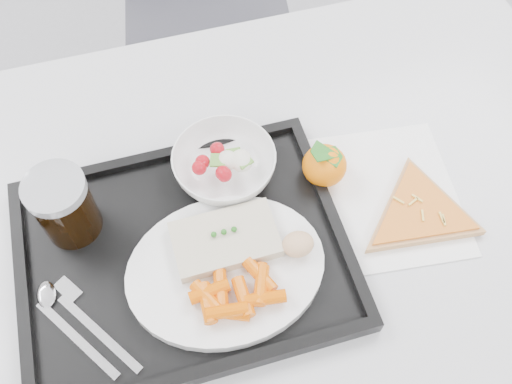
{
  "coord_description": "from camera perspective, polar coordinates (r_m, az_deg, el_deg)",
  "views": [
    {
      "loc": [
        -0.1,
        -0.09,
        1.48
      ],
      "look_at": [
        0.02,
        0.33,
        0.77
      ],
      "focal_mm": 40.0,
      "sensor_mm": 36.0,
      "label": 1
    }
  ],
  "objects": [
    {
      "name": "salad_bowl",
      "position": [
        0.84,
        -3.18,
        2.75
      ],
      "size": [
        0.15,
        0.15,
        0.05
      ],
      "color": "white",
      "rests_on": "tray"
    },
    {
      "name": "cutlery",
      "position": [
        0.79,
        -17.87,
        -11.87
      ],
      "size": [
        0.13,
        0.16,
        0.01
      ],
      "color": "silver",
      "rests_on": "tray"
    },
    {
      "name": "salad_contents",
      "position": [
        0.83,
        -2.88,
        2.98
      ],
      "size": [
        0.09,
        0.07,
        0.03
      ],
      "color": "#A80D16",
      "rests_on": "salad_bowl"
    },
    {
      "name": "fish_fillet",
      "position": [
        0.77,
        -3.1,
        -4.75
      ],
      "size": [
        0.14,
        0.09,
        0.03
      ],
      "color": "beige",
      "rests_on": "dinner_plate"
    },
    {
      "name": "bread_roll",
      "position": [
        0.77,
        4.21,
        -5.22
      ],
      "size": [
        0.05,
        0.05,
        0.03
      ],
      "color": "tan",
      "rests_on": "dinner_plate"
    },
    {
      "name": "napkin",
      "position": [
        0.87,
        11.61,
        -0.52
      ],
      "size": [
        0.28,
        0.27,
        0.0
      ],
      "color": "white",
      "rests_on": "table"
    },
    {
      "name": "cola_glass",
      "position": [
        0.81,
        -18.67,
        -1.3
      ],
      "size": [
        0.08,
        0.08,
        0.11
      ],
      "color": "black",
      "rests_on": "tray"
    },
    {
      "name": "tangerine",
      "position": [
        0.85,
        6.86,
        2.66
      ],
      "size": [
        0.09,
        0.09,
        0.07
      ],
      "color": "orange",
      "rests_on": "napkin"
    },
    {
      "name": "tray",
      "position": [
        0.81,
        -7.23,
        -6.26
      ],
      "size": [
        0.45,
        0.35,
        0.03
      ],
      "color": "black",
      "rests_on": "table"
    },
    {
      "name": "carrot_pile",
      "position": [
        0.74,
        -2.03,
        -10.25
      ],
      "size": [
        0.12,
        0.08,
        0.03
      ],
      "color": "#E15A02",
      "rests_on": "dinner_plate"
    },
    {
      "name": "table",
      "position": [
        0.9,
        -0.93,
        -4.8
      ],
      "size": [
        1.2,
        0.8,
        0.75
      ],
      "color": "#B2B2B4",
      "rests_on": "ground"
    },
    {
      "name": "dinner_plate",
      "position": [
        0.78,
        -3.04,
        -7.72
      ],
      "size": [
        0.27,
        0.27,
        0.02
      ],
      "color": "white",
      "rests_on": "tray"
    },
    {
      "name": "pizza_slice",
      "position": [
        0.86,
        16.03,
        -1.99
      ],
      "size": [
        0.27,
        0.27,
        0.02
      ],
      "color": "tan",
      "rests_on": "napkin"
    }
  ]
}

